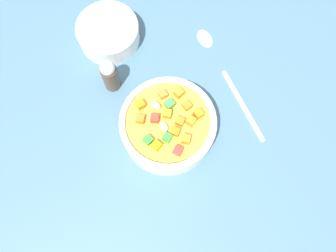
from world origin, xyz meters
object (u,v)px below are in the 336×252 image
object	(u,v)px
soup_bowl_main	(168,126)
spoon	(225,72)
side_bowl_small	(108,32)
pepper_shaker	(110,75)

from	to	relation	value
soup_bowl_main	spoon	size ratio (longest dim) A/B	0.75
soup_bowl_main	side_bowl_small	distance (cm)	20.54
soup_bowl_main	spoon	world-z (taller)	soup_bowl_main
spoon	side_bowl_small	size ratio (longest dim) A/B	1.85
soup_bowl_main	pepper_shaker	size ratio (longest dim) A/B	2.02
side_bowl_small	spoon	bearing A→B (deg)	-167.82
side_bowl_small	pepper_shaker	world-z (taller)	pepper_shaker
soup_bowl_main	spoon	distance (cm)	14.86
spoon	pepper_shaker	distance (cm)	19.96
soup_bowl_main	spoon	xyz separation A→B (cm)	(-3.11, -14.30, -2.58)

